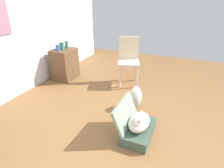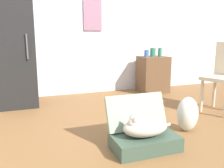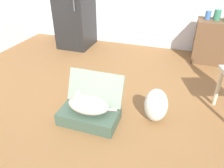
{
  "view_description": "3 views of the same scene",
  "coord_description": "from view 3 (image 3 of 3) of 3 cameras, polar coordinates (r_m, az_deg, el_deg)",
  "views": [
    {
      "loc": [
        -2.1,
        -0.7,
        1.76
      ],
      "look_at": [
        0.24,
        0.29,
        0.55
      ],
      "focal_mm": 30.2,
      "sensor_mm": 36.0,
      "label": 1
    },
    {
      "loc": [
        -1.09,
        -2.1,
        1.06
      ],
      "look_at": [
        -0.18,
        0.4,
        0.52
      ],
      "focal_mm": 38.34,
      "sensor_mm": 36.0,
      "label": 2
    },
    {
      "loc": [
        0.74,
        -1.87,
        1.56
      ],
      "look_at": [
        0.09,
        0.03,
        0.35
      ],
      "focal_mm": 34.86,
      "sensor_mm": 36.0,
      "label": 3
    }
  ],
  "objects": [
    {
      "name": "suitcase_base",
      "position": [
        2.36,
        -6.02,
        -8.37
      ],
      "size": [
        0.62,
        0.36,
        0.14
      ],
      "primitive_type": "cube",
      "color": "#384C3D",
      "rests_on": "ground"
    },
    {
      "name": "side_table",
      "position": [
        3.94,
        24.53,
        10.12
      ],
      "size": [
        0.52,
        0.42,
        0.68
      ],
      "primitive_type": "cube",
      "color": "brown",
      "rests_on": "ground"
    },
    {
      "name": "suitcase_lid",
      "position": [
        2.37,
        -4.41,
        -0.97
      ],
      "size": [
        0.62,
        0.17,
        0.35
      ],
      "primitive_type": "cube",
      "rotation": [
        1.17,
        0.0,
        0.0
      ],
      "color": "gray",
      "rests_on": "suitcase_base"
    },
    {
      "name": "plastic_bag_white",
      "position": [
        2.33,
        11.41,
        -5.54
      ],
      "size": [
        0.25,
        0.2,
        0.39
      ],
      "primitive_type": "ellipsoid",
      "color": "silver",
      "rests_on": "ground"
    },
    {
      "name": "refrigerator",
      "position": [
        4.23,
        -9.93,
        20.59
      ],
      "size": [
        0.58,
        0.67,
        1.66
      ],
      "color": "black",
      "rests_on": "ground"
    },
    {
      "name": "vase_round",
      "position": [
        3.86,
        25.89,
        16.02
      ],
      "size": [
        0.1,
        0.1,
        0.16
      ],
      "primitive_type": "cylinder",
      "color": "#2D7051",
      "rests_on": "side_table"
    },
    {
      "name": "ground_plane",
      "position": [
        2.55,
        -2.28,
        -6.85
      ],
      "size": [
        7.68,
        7.68,
        0.0
      ],
      "primitive_type": "plane",
      "color": "brown",
      "rests_on": "ground"
    },
    {
      "name": "cat",
      "position": [
        2.27,
        -6.47,
        -5.23
      ],
      "size": [
        0.52,
        0.27,
        0.23
      ],
      "color": "#B2A899",
      "rests_on": "suitcase_base"
    },
    {
      "name": "vase_tall",
      "position": [
        3.86,
        23.87,
        16.22
      ],
      "size": [
        0.09,
        0.09,
        0.13
      ],
      "primitive_type": "cylinder",
      "color": "#38609E",
      "rests_on": "side_table"
    }
  ]
}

